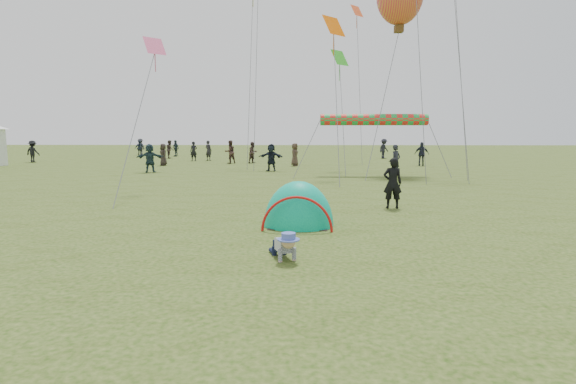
{
  "coord_description": "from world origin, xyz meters",
  "views": [
    {
      "loc": [
        -0.65,
        -9.21,
        2.52
      ],
      "look_at": [
        -0.92,
        1.87,
        1.0
      ],
      "focal_mm": 28.0,
      "sensor_mm": 36.0,
      "label": 1
    }
  ],
  "objects": [
    {
      "name": "crowd_person_9",
      "position": [
        7.07,
        31.96,
        0.89
      ],
      "size": [
        1.29,
        1.27,
        1.78
      ],
      "primitive_type": "imported",
      "rotation": [
        0.0,
        0.0,
        0.77
      ],
      "color": "black",
      "rests_on": "ground"
    },
    {
      "name": "crowd_person_6",
      "position": [
        -9.48,
        28.22,
        0.81
      ],
      "size": [
        0.63,
        0.45,
        1.61
      ],
      "primitive_type": "imported",
      "rotation": [
        0.0,
        0.0,
        6.17
      ],
      "color": "black",
      "rests_on": "ground"
    },
    {
      "name": "standing_adult",
      "position": [
        2.39,
        5.33,
        0.83
      ],
      "size": [
        0.61,
        0.41,
        1.66
      ],
      "primitive_type": "imported",
      "rotation": [
        0.0,
        0.0,
        3.11
      ],
      "color": "black",
      "rests_on": "ground"
    },
    {
      "name": "crowd_person_14",
      "position": [
        -16.0,
        33.76,
        0.8
      ],
      "size": [
        0.96,
        0.9,
        1.59
      ],
      "primitive_type": "imported",
      "rotation": [
        0.0,
        0.0,
        0.71
      ],
      "color": "#283545",
      "rests_on": "ground"
    },
    {
      "name": "crowd_person_7",
      "position": [
        -4.25,
        25.82,
        0.82
      ],
      "size": [
        1.0,
        1.01,
        1.64
      ],
      "primitive_type": "imported",
      "rotation": [
        0.0,
        0.0,
        0.81
      ],
      "color": "#3D2D2A",
      "rests_on": "ground"
    },
    {
      "name": "diamond_kite_6",
      "position": [
        3.97,
        28.61,
        12.06
      ],
      "size": [
        1.14,
        1.14,
        0.93
      ],
      "primitive_type": "plane",
      "rotation": [
        1.05,
        0.0,
        0.79
      ],
      "color": "#E74D1D"
    },
    {
      "name": "crowd_person_1",
      "position": [
        -5.96,
        25.29,
        0.89
      ],
      "size": [
        1.09,
        1.05,
        1.78
      ],
      "primitive_type": "imported",
      "rotation": [
        0.0,
        0.0,
        3.77
      ],
      "color": "#402B28",
      "rests_on": "ground"
    },
    {
      "name": "crowd_person_12",
      "position": [
        4.77,
        16.04,
        0.87
      ],
      "size": [
        0.75,
        0.73,
        1.73
      ],
      "primitive_type": "imported",
      "rotation": [
        0.0,
        0.0,
        0.72
      ],
      "color": "#24252E",
      "rests_on": "ground"
    },
    {
      "name": "crowd_person_11",
      "position": [
        -2.39,
        18.85,
        0.85
      ],
      "size": [
        1.65,
        0.88,
        1.7
      ],
      "primitive_type": "imported",
      "rotation": [
        0.0,
        0.0,
        6.03
      ],
      "color": "black",
      "rests_on": "ground"
    },
    {
      "name": "crowd_person_2",
      "position": [
        -12.8,
        34.79,
        0.8
      ],
      "size": [
        0.97,
        0.89,
        1.59
      ],
      "primitive_type": "imported",
      "rotation": [
        0.0,
        0.0,
        5.59
      ],
      "color": "#25323B",
      "rests_on": "ground"
    },
    {
      "name": "diamond_kite_1",
      "position": [
        1.18,
        15.78,
        8.07
      ],
      "size": [
        1.33,
        1.33,
        1.08
      ],
      "primitive_type": "plane",
      "rotation": [
        1.05,
        0.0,
        0.79
      ],
      "color": "#E85D00"
    },
    {
      "name": "crowd_person_13",
      "position": [
        -12.46,
        31.66,
        0.83
      ],
      "size": [
        0.84,
        0.96,
        1.65
      ],
      "primitive_type": "imported",
      "rotation": [
        0.0,
        0.0,
        1.89
      ],
      "color": "#362B28",
      "rests_on": "ground"
    },
    {
      "name": "crawling_toddler",
      "position": [
        -0.92,
        -0.63,
        0.3
      ],
      "size": [
        0.78,
        0.92,
        0.6
      ],
      "primitive_type": null,
      "rotation": [
        0.0,
        0.0,
        0.36
      ],
      "color": "black",
      "rests_on": "ground"
    },
    {
      "name": "popup_tent",
      "position": [
        -0.66,
        2.52,
        0.0
      ],
      "size": [
        1.95,
        1.64,
        2.41
      ],
      "primitive_type": "ellipsoid",
      "rotation": [
        0.0,
        0.0,
        -0.06
      ],
      "color": "#008E77",
      "rests_on": "ground"
    },
    {
      "name": "crowd_person_3",
      "position": [
        -17.19,
        37.38,
        0.84
      ],
      "size": [
        1.26,
        1.09,
        1.69
      ],
      "primitive_type": "imported",
      "rotation": [
        0.0,
        0.0,
        5.75
      ],
      "color": "#2A2B32",
      "rests_on": "ground"
    },
    {
      "name": "rainbow_tube_kite",
      "position": [
        3.54,
        16.39,
        3.13
      ],
      "size": [
        5.99,
        0.64,
        0.64
      ],
      "primitive_type": "cylinder",
      "rotation": [
        0.0,
        1.57,
        0.0
      ],
      "color": "red"
    },
    {
      "name": "diamond_kite_5",
      "position": [
        -6.69,
        10.0,
        6.02
      ],
      "size": [
        0.89,
        0.89,
        0.73
      ],
      "primitive_type": "plane",
      "rotation": [
        1.05,
        0.0,
        0.79
      ],
      "color": "#F45D8E"
    },
    {
      "name": "crowd_person_0",
      "position": [
        -8.32,
        28.69,
        0.84
      ],
      "size": [
        0.73,
        0.65,
        1.69
      ],
      "primitive_type": "imported",
      "rotation": [
        0.0,
        0.0,
        2.64
      ],
      "color": "black",
      "rests_on": "ground"
    },
    {
      "name": "diamond_kite_3",
      "position": [
        1.93,
        20.49,
        7.15
      ],
      "size": [
        1.24,
        1.24,
        1.01
      ],
      "primitive_type": "plane",
      "rotation": [
        1.05,
        0.0,
        0.79
      ],
      "color": "green"
    },
    {
      "name": "crowd_person_4",
      "position": [
        -10.49,
        23.14,
        0.79
      ],
      "size": [
        0.86,
        0.92,
        1.58
      ],
      "primitive_type": "imported",
      "rotation": [
        0.0,
        0.0,
        5.33
      ],
      "color": "#2B231F",
      "rests_on": "ground"
    },
    {
      "name": "crowd_person_10",
      "position": [
        -0.96,
        23.07,
        0.81
      ],
      "size": [
        0.64,
        0.87,
        1.63
      ],
      "primitive_type": "imported",
      "rotation": [
        0.0,
        0.0,
        1.4
      ],
      "color": "#433329",
      "rests_on": "ground"
    },
    {
      "name": "crowd_person_15",
      "position": [
        -21.87,
        26.1,
        0.87
      ],
      "size": [
        1.23,
        0.85,
        1.73
      ],
      "primitive_type": "imported",
      "rotation": [
        0.0,
        0.0,
        2.94
      ],
      "color": "black",
      "rests_on": "ground"
    },
    {
      "name": "ground",
      "position": [
        0.0,
        0.0,
        0.0
      ],
      "size": [
        140.0,
        140.0,
        0.0
      ],
      "primitive_type": "plane",
      "color": "#1B3C09"
    },
    {
      "name": "crowd_person_5",
      "position": [
        -9.68,
        17.75,
        0.87
      ],
      "size": [
        1.68,
        0.87,
        1.73
      ],
      "primitive_type": "imported",
      "rotation": [
        0.0,
        0.0,
        3.37
      ],
      "color": "#223842",
      "rests_on": "ground"
    },
    {
      "name": "crowd_person_8",
      "position": [
        8.17,
        23.32,
        0.85
      ],
      "size": [
        1.08,
        0.69,
        1.7
      ],
      "primitive_type": "imported",
      "rotation": [
        0.0,
        0.0,
        2.85
      ],
      "color": "#202634",
      "rests_on": "ground"
    }
  ]
}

